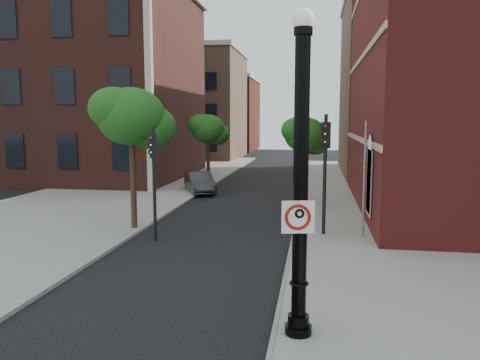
% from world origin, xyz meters
% --- Properties ---
extents(ground, '(120.00, 120.00, 0.00)m').
position_xyz_m(ground, '(0.00, 0.00, 0.00)').
color(ground, black).
rests_on(ground, ground).
extents(sidewalk_right, '(8.00, 60.00, 0.12)m').
position_xyz_m(sidewalk_right, '(6.00, 10.00, 0.06)').
color(sidewalk_right, gray).
rests_on(sidewalk_right, ground).
extents(sidewalk_left, '(10.00, 50.00, 0.12)m').
position_xyz_m(sidewalk_left, '(-9.00, 18.00, 0.06)').
color(sidewalk_left, gray).
rests_on(sidewalk_left, ground).
extents(curb_edge, '(0.10, 60.00, 0.14)m').
position_xyz_m(curb_edge, '(2.05, 10.00, 0.07)').
color(curb_edge, gray).
rests_on(curb_edge, ground).
extents(victorian_building, '(18.60, 14.60, 17.95)m').
position_xyz_m(victorian_building, '(-16.00, 23.97, 8.74)').
color(victorian_building, '#572720').
rests_on(victorian_building, ground).
extents(bg_building_tan_a, '(12.00, 12.00, 12.00)m').
position_xyz_m(bg_building_tan_a, '(-12.00, 44.00, 6.00)').
color(bg_building_tan_a, '#8D644C').
rests_on(bg_building_tan_a, ground).
extents(bg_building_red, '(12.00, 12.00, 10.00)m').
position_xyz_m(bg_building_red, '(-12.00, 58.00, 5.00)').
color(bg_building_red, '#5E2516').
rests_on(bg_building_red, ground).
extents(lamppost, '(0.56, 0.56, 6.57)m').
position_xyz_m(lamppost, '(2.55, -0.77, 3.03)').
color(lamppost, black).
rests_on(lamppost, ground).
extents(no_parking_sign, '(0.64, 0.17, 0.65)m').
position_xyz_m(no_parking_sign, '(2.51, -0.93, 2.59)').
color(no_parking_sign, white).
rests_on(no_parking_sign, ground).
extents(parked_car, '(2.89, 4.17, 1.30)m').
position_xyz_m(parked_car, '(-4.16, 17.66, 0.65)').
color(parked_car, '#2E2E33').
rests_on(parked_car, ground).
extents(traffic_signal_left, '(0.33, 0.37, 4.23)m').
position_xyz_m(traffic_signal_left, '(-3.00, 6.27, 2.85)').
color(traffic_signal_left, black).
rests_on(traffic_signal_left, ground).
extents(traffic_signal_right, '(0.37, 0.41, 4.68)m').
position_xyz_m(traffic_signal_right, '(3.17, 7.86, 3.15)').
color(traffic_signal_right, black).
rests_on(traffic_signal_right, ground).
extents(utility_pole, '(0.09, 0.09, 4.43)m').
position_xyz_m(utility_pole, '(4.61, 7.61, 2.21)').
color(utility_pole, '#999999').
rests_on(utility_pole, ground).
extents(street_tree_a, '(3.19, 2.88, 5.74)m').
position_xyz_m(street_tree_a, '(-4.36, 7.78, 4.53)').
color(street_tree_a, '#352115').
rests_on(street_tree_a, ground).
extents(street_tree_b, '(2.68, 2.42, 4.82)m').
position_xyz_m(street_tree_b, '(-4.28, 20.69, 3.80)').
color(street_tree_b, '#352115').
rests_on(street_tree_b, ground).
extents(street_tree_c, '(2.55, 2.31, 4.60)m').
position_xyz_m(street_tree_c, '(2.30, 14.57, 3.62)').
color(street_tree_c, '#352115').
rests_on(street_tree_c, ground).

